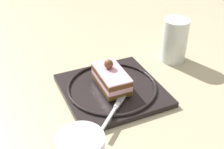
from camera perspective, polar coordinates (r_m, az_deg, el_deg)
name	(u,v)px	position (r m, az deg, el deg)	size (l,w,h in m)	color
ground_plane	(124,93)	(0.69, 2.26, -3.60)	(2.40, 2.40, 0.00)	#B8AC8B
dessert_plate	(112,89)	(0.69, 0.00, -2.79)	(0.22, 0.22, 0.02)	black
cake_slice	(111,78)	(0.67, -0.15, -0.68)	(0.06, 0.11, 0.06)	brown
fork	(114,111)	(0.61, 0.32, -6.93)	(0.09, 0.09, 0.00)	silver
drink_glass_near	(174,42)	(0.81, 11.76, 6.02)	(0.07, 0.07, 0.12)	white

